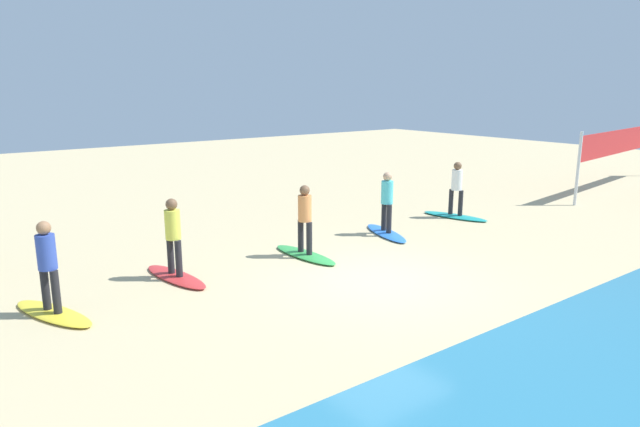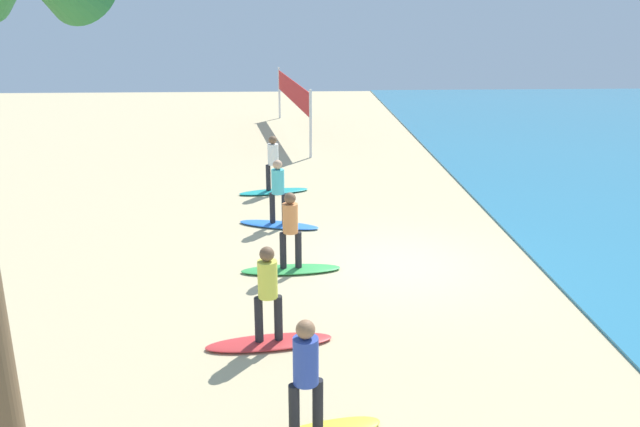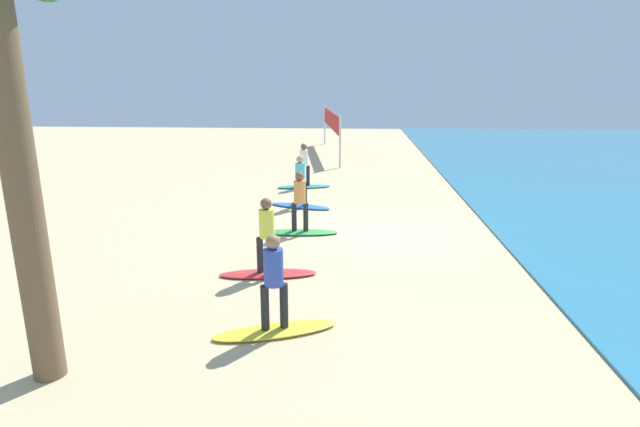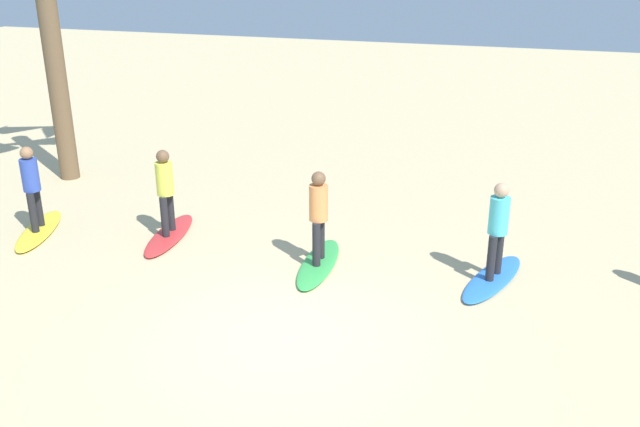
{
  "view_description": "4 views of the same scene",
  "coord_description": "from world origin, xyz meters",
  "px_view_note": "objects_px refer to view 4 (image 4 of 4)",
  "views": [
    {
      "loc": [
        7.73,
        8.16,
        4.0
      ],
      "look_at": [
        -0.34,
        -2.51,
        0.94
      ],
      "focal_mm": 31.6,
      "sensor_mm": 36.0,
      "label": 1
    },
    {
      "loc": [
        12.92,
        -2.29,
        5.34
      ],
      "look_at": [
        -0.42,
        -1.68,
        1.06
      ],
      "focal_mm": 36.41,
      "sensor_mm": 36.0,
      "label": 2
    },
    {
      "loc": [
        13.54,
        -0.86,
        4.15
      ],
      "look_at": [
        1.36,
        -1.69,
        0.89
      ],
      "focal_mm": 28.49,
      "sensor_mm": 36.0,
      "label": 3
    },
    {
      "loc": [
        -2.98,
        8.15,
        5.34
      ],
      "look_at": [
        0.42,
        -2.97,
        0.72
      ],
      "focal_mm": 39.1,
      "sensor_mm": 36.0,
      "label": 4
    }
  ],
  "objects_px": {
    "surfboard_yellow": "(39,230)",
    "surfboard_blue": "(493,279)",
    "surfboard_red": "(169,235)",
    "surfer_red": "(165,186)",
    "surfer_yellow": "(31,182)",
    "surfer_blue": "(498,224)",
    "surfboard_green": "(319,264)",
    "surfer_green": "(319,211)"
  },
  "relations": [
    {
      "from": "surfer_green",
      "to": "surfboard_yellow",
      "type": "bearing_deg",
      "value": 1.83
    },
    {
      "from": "surfboard_green",
      "to": "surfer_red",
      "type": "xyz_separation_m",
      "value": [
        3.1,
        -0.37,
        0.99
      ]
    },
    {
      "from": "surfboard_yellow",
      "to": "surfer_yellow",
      "type": "bearing_deg",
      "value": -0.0
    },
    {
      "from": "surfer_yellow",
      "to": "surfer_green",
      "type": "bearing_deg",
      "value": -178.17
    },
    {
      "from": "surfer_green",
      "to": "surfboard_red",
      "type": "relative_size",
      "value": 0.78
    },
    {
      "from": "surfboard_blue",
      "to": "surfboard_yellow",
      "type": "height_order",
      "value": "same"
    },
    {
      "from": "surfer_blue",
      "to": "surfer_yellow",
      "type": "height_order",
      "value": "same"
    },
    {
      "from": "surfer_blue",
      "to": "surfboard_red",
      "type": "relative_size",
      "value": 0.78
    },
    {
      "from": "surfboard_red",
      "to": "surfboard_yellow",
      "type": "distance_m",
      "value": 2.59
    },
    {
      "from": "surfer_blue",
      "to": "surfboard_red",
      "type": "height_order",
      "value": "surfer_blue"
    },
    {
      "from": "surfer_blue",
      "to": "surfboard_yellow",
      "type": "distance_m",
      "value": 8.65
    },
    {
      "from": "surfer_green",
      "to": "surfer_red",
      "type": "bearing_deg",
      "value": -6.78
    },
    {
      "from": "surfboard_green",
      "to": "surfboard_yellow",
      "type": "relative_size",
      "value": 1.0
    },
    {
      "from": "surfboard_blue",
      "to": "surfer_yellow",
      "type": "xyz_separation_m",
      "value": [
        8.58,
        0.48,
        0.99
      ]
    },
    {
      "from": "surfboard_green",
      "to": "surfboard_red",
      "type": "distance_m",
      "value": 3.12
    },
    {
      "from": "surfer_green",
      "to": "surfboard_yellow",
      "type": "height_order",
      "value": "surfer_green"
    },
    {
      "from": "surfboard_red",
      "to": "surfer_red",
      "type": "height_order",
      "value": "surfer_red"
    },
    {
      "from": "surfboard_yellow",
      "to": "surfboard_blue",
      "type": "bearing_deg",
      "value": 73.53
    },
    {
      "from": "surfer_red",
      "to": "surfboard_yellow",
      "type": "bearing_deg",
      "value": 12.24
    },
    {
      "from": "surfer_green",
      "to": "surfboard_green",
      "type": "bearing_deg",
      "value": 0.0
    },
    {
      "from": "surfboard_red",
      "to": "surfer_red",
      "type": "relative_size",
      "value": 1.28
    },
    {
      "from": "surfer_green",
      "to": "surfer_yellow",
      "type": "height_order",
      "value": "same"
    },
    {
      "from": "surfboard_red",
      "to": "surfer_yellow",
      "type": "xyz_separation_m",
      "value": [
        2.53,
        0.55,
        0.99
      ]
    },
    {
      "from": "surfer_blue",
      "to": "surfer_yellow",
      "type": "distance_m",
      "value": 8.59
    },
    {
      "from": "surfer_green",
      "to": "surfboard_yellow",
      "type": "distance_m",
      "value": 5.72
    },
    {
      "from": "surfboard_red",
      "to": "surfer_yellow",
      "type": "bearing_deg",
      "value": -85.66
    },
    {
      "from": "surfboard_red",
      "to": "surfboard_yellow",
      "type": "relative_size",
      "value": 1.0
    },
    {
      "from": "surfer_green",
      "to": "surfer_red",
      "type": "relative_size",
      "value": 1.0
    },
    {
      "from": "surfboard_yellow",
      "to": "surfer_yellow",
      "type": "relative_size",
      "value": 1.28
    },
    {
      "from": "surfboard_blue",
      "to": "surfer_red",
      "type": "relative_size",
      "value": 1.28
    },
    {
      "from": "surfboard_blue",
      "to": "surfer_blue",
      "type": "height_order",
      "value": "surfer_blue"
    },
    {
      "from": "surfboard_red",
      "to": "surfer_green",
      "type": "bearing_deg",
      "value": 75.33
    },
    {
      "from": "surfer_red",
      "to": "surfboard_yellow",
      "type": "height_order",
      "value": "surfer_red"
    },
    {
      "from": "surfboard_green",
      "to": "surfer_yellow",
      "type": "distance_m",
      "value": 5.72
    },
    {
      "from": "surfboard_green",
      "to": "surfer_green",
      "type": "xyz_separation_m",
      "value": [
        0.0,
        0.0,
        0.99
      ]
    },
    {
      "from": "surfboard_blue",
      "to": "surfer_green",
      "type": "relative_size",
      "value": 1.28
    },
    {
      "from": "surfer_blue",
      "to": "surfer_red",
      "type": "xyz_separation_m",
      "value": [
        6.05,
        -0.07,
        0.0
      ]
    },
    {
      "from": "surfer_blue",
      "to": "surfboard_yellow",
      "type": "relative_size",
      "value": 0.78
    },
    {
      "from": "surfer_blue",
      "to": "surfboard_yellow",
      "type": "bearing_deg",
      "value": 3.22
    },
    {
      "from": "surfboard_green",
      "to": "surfboard_yellow",
      "type": "bearing_deg",
      "value": -91.7
    },
    {
      "from": "surfer_blue",
      "to": "surfboard_yellow",
      "type": "xyz_separation_m",
      "value": [
        8.58,
        0.48,
        -0.99
      ]
    },
    {
      "from": "surfer_blue",
      "to": "surfer_red",
      "type": "relative_size",
      "value": 1.0
    }
  ]
}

